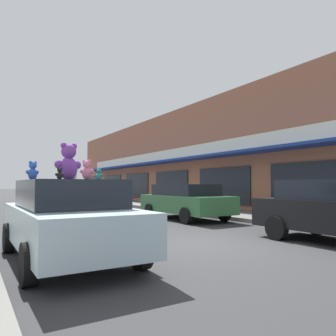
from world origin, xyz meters
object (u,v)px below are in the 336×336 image
teddy_bear_blue (33,171)px  parked_car_far_center (185,200)px  plush_art_car (68,218)px  teddy_bear_white (73,172)px  teddy_bear_teal (99,174)px  teddy_bear_black (60,174)px  teddy_bear_pink (87,170)px  teddy_bear_giant (69,162)px

teddy_bear_blue → parked_car_far_center: (6.69, 4.58, -0.91)m
plush_art_car → teddy_bear_white: (0.31, 0.82, 0.91)m
teddy_bear_blue → teddy_bear_white: bearing=178.5°
teddy_bear_teal → teddy_bear_white: bearing=-28.9°
plush_art_car → teddy_bear_white: bearing=69.4°
teddy_bear_black → teddy_bear_blue: size_ratio=0.59×
teddy_bear_pink → teddy_bear_teal: size_ratio=1.58×
teddy_bear_blue → teddy_bear_pink: bearing=92.3°
plush_art_car → teddy_bear_teal: teddy_bear_teal is taller
teddy_bear_black → teddy_bear_white: bearing=-120.7°
teddy_bear_white → teddy_bear_black: teddy_bear_white is taller
plush_art_car → teddy_bear_teal: (0.44, -0.49, 0.83)m
teddy_bear_white → teddy_bear_blue: teddy_bear_white is taller
teddy_bear_black → teddy_bear_blue: 0.93m
teddy_bear_white → teddy_bear_teal: teddy_bear_white is taller
teddy_bear_black → parked_car_far_center: size_ratio=0.05×
teddy_bear_giant → teddy_bear_teal: teddy_bear_giant is taller
teddy_bear_pink → teddy_bear_blue: (-0.68, 1.26, 0.02)m
teddy_bear_blue → teddy_bear_teal: teddy_bear_blue is taller
teddy_bear_white → parked_car_far_center: 7.20m
plush_art_car → parked_car_far_center: (6.11, 4.99, -0.01)m
teddy_bear_white → teddy_bear_giant: bearing=10.4°
teddy_bear_white → parked_car_far_center: (5.80, 4.17, -0.92)m
teddy_bear_giant → teddy_bear_pink: bearing=85.4°
plush_art_car → teddy_bear_blue: bearing=145.1°
teddy_bear_pink → teddy_bear_white: teddy_bear_white is taller
teddy_bear_giant → teddy_bear_pink: (0.06, -0.98, -0.19)m
plush_art_car → teddy_bear_giant: teddy_bear_giant is taller
teddy_bear_black → teddy_bear_blue: (-0.31, 0.87, 0.07)m
teddy_bear_giant → teddy_bear_teal: 0.78m
teddy_bear_blue → teddy_bear_giant: bearing=129.6°
teddy_bear_blue → parked_car_far_center: teddy_bear_blue is taller
teddy_bear_giant → teddy_bear_blue: teddy_bear_giant is taller
plush_art_car → teddy_bear_white: 1.26m
teddy_bear_blue → teddy_bear_black: bearing=83.9°
teddy_bear_teal → teddy_bear_black: bearing=53.2°
teddy_bear_giant → teddy_bear_blue: bearing=-32.8°
teddy_bear_black → parked_car_far_center: 8.43m
teddy_bear_pink → parked_car_far_center: 8.43m
teddy_bear_giant → parked_car_far_center: teddy_bear_giant is taller
plush_art_car → teddy_bear_teal: 1.06m
teddy_bear_giant → teddy_bear_black: 0.71m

